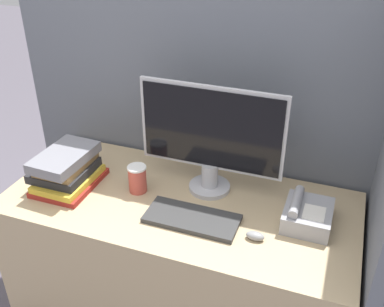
# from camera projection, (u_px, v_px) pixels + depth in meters

# --- Properties ---
(cubicle_panel_rear) EXTENTS (1.86, 0.04, 1.80)m
(cubicle_panel_rear) POSITION_uv_depth(u_px,v_px,m) (208.00, 134.00, 2.10)
(cubicle_panel_rear) COLOR slate
(cubicle_panel_rear) RESTS_ON ground_plane
(cubicle_panel_right) EXTENTS (0.04, 0.72, 1.80)m
(cubicle_panel_right) POSITION_uv_depth(u_px,v_px,m) (382.00, 210.00, 1.59)
(cubicle_panel_right) COLOR slate
(cubicle_panel_right) RESTS_ON ground_plane
(desk) EXTENTS (1.46, 0.66, 0.77)m
(desk) POSITION_uv_depth(u_px,v_px,m) (180.00, 268.00, 2.06)
(desk) COLOR tan
(desk) RESTS_ON ground_plane
(monitor) EXTENTS (0.61, 0.18, 0.47)m
(monitor) POSITION_uv_depth(u_px,v_px,m) (211.00, 139.00, 1.82)
(monitor) COLOR #B7B7BC
(monitor) RESTS_ON desk
(keyboard) EXTENTS (0.37, 0.16, 0.02)m
(keyboard) POSITION_uv_depth(u_px,v_px,m) (192.00, 219.00, 1.75)
(keyboard) COLOR #333333
(keyboard) RESTS_ON desk
(mouse) EXTENTS (0.07, 0.04, 0.03)m
(mouse) POSITION_uv_depth(u_px,v_px,m) (255.00, 236.00, 1.65)
(mouse) COLOR gray
(mouse) RESTS_ON desk
(coffee_cup) EXTENTS (0.08, 0.08, 0.12)m
(coffee_cup) POSITION_uv_depth(u_px,v_px,m) (137.00, 179.00, 1.90)
(coffee_cup) COLOR #BF4C3F
(coffee_cup) RESTS_ON desk
(book_stack) EXTENTS (0.25, 0.30, 0.16)m
(book_stack) POSITION_uv_depth(u_px,v_px,m) (66.00, 170.00, 1.93)
(book_stack) COLOR maroon
(book_stack) RESTS_ON desk
(desk_telephone) EXTENTS (0.18, 0.21, 0.11)m
(desk_telephone) POSITION_uv_depth(u_px,v_px,m) (307.00, 215.00, 1.72)
(desk_telephone) COLOR #99999E
(desk_telephone) RESTS_ON desk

